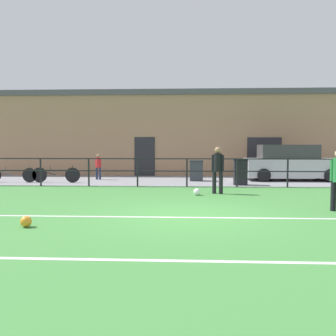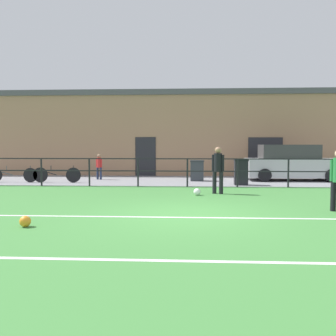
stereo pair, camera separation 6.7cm
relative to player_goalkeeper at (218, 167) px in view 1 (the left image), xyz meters
name	(u,v)px [view 1 (the left image)]	position (x,y,z in m)	size (l,w,h in m)	color
ground	(187,215)	(-1.06, -3.92, -0.94)	(60.00, 44.00, 0.04)	#42843D
field_line_touchline	(187,217)	(-1.06, -4.27, -0.92)	(36.00, 0.11, 0.00)	white
field_line_hash	(187,261)	(-1.06, -7.52, -0.92)	(36.00, 0.11, 0.00)	white
pavement_strip	(187,181)	(-1.06, 4.58, -0.91)	(48.00, 5.00, 0.02)	gray
perimeter_fence	(187,168)	(-1.06, 2.08, -0.17)	(36.07, 0.07, 1.15)	black
clubhouse_facade	(187,133)	(-1.06, 8.28, 1.42)	(28.00, 2.56, 4.66)	#A37A5B
player_goalkeeper	(218,167)	(0.00, 0.00, 0.00)	(0.42, 0.28, 1.62)	black
soccer_ball_match	(197,192)	(-0.72, -0.43, -0.80)	(0.23, 0.23, 0.23)	white
soccer_ball_spare	(26,222)	(-4.37, -5.45, -0.80)	(0.23, 0.23, 0.23)	orange
spectator_child	(98,165)	(-5.32, 4.81, -0.21)	(0.32, 0.21, 1.22)	#232D4C
parked_car_red	(291,164)	(3.84, 4.90, -0.11)	(4.35, 1.83, 1.68)	#B7B7BC
bicycle_parked_0	(56,175)	(-6.85, 3.28, -0.55)	(2.15, 0.04, 0.76)	black
bicycle_parked_1	(12,175)	(-8.86, 3.28, -0.56)	(2.26, 0.04, 0.74)	black
trash_bin_0	(196,170)	(-0.62, 4.39, -0.41)	(0.64, 0.54, 0.96)	#33383D
trash_bin_1	(240,172)	(1.17, 2.72, -0.35)	(0.57, 0.48, 1.08)	black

